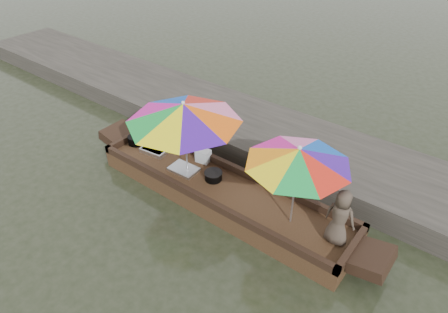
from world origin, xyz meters
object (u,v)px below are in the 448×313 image
Objects in this scene: umbrella_bow at (185,138)px; umbrella_stern at (295,186)px; vendor at (340,217)px; boat_hull at (221,194)px; tray_scallop at (184,169)px; charcoal_grill at (213,176)px; supply_bag at (203,156)px; cooking_pot at (136,140)px; tray_crayfish at (155,150)px.

umbrella_bow is 2.37m from umbrella_stern.
umbrella_bow is (-3.17, -0.06, 0.26)m from vendor.
boat_hull is 9.40× the size of tray_scallop.
vendor reaches higher than charcoal_grill.
vendor is at bearing 1.56° from boat_hull.
supply_bag reaches higher than tray_scallop.
umbrella_bow is at bearing 42.20° from tray_scallop.
umbrella_stern is at bearing -0.65° from cooking_pot.
umbrella_stern is at bearing -1.22° from tray_crayfish.
umbrella_bow reaches higher than tray_scallop.
tray_scallop is 2.54m from umbrella_stern.
supply_bag is 0.27× the size of vendor.
charcoal_grill is 1.20× the size of supply_bag.
supply_bag is at bearing -6.11° from vendor.
boat_hull is 15.45× the size of cooking_pot.
boat_hull is at bearing 180.00° from umbrella_stern.
charcoal_grill is at bearing 0.71° from tray_crayfish.
boat_hull is 0.37m from charcoal_grill.
cooking_pot reaches higher than tray_scallop.
cooking_pot is 4.00m from umbrella_stern.
charcoal_grill is at bearing -32.46° from supply_bag.
umbrella_bow reaches higher than cooking_pot.
umbrella_stern is (3.37, -0.07, 0.73)m from tray_crayfish.
cooking_pot is at bearing 178.95° from boat_hull.
supply_bag is at bearing 83.80° from umbrella_bow.
charcoal_grill reaches higher than tray_crayfish.
tray_scallop is at bearing -176.83° from boat_hull.
tray_scallop is 0.34× the size of umbrella_stern.
tray_crayfish is (-1.85, 0.07, 0.22)m from boat_hull.
tray_crayfish is at bearing 172.62° from tray_scallop.
cooking_pot is at bearing -177.24° from tray_crayfish.
charcoal_grill is at bearing 8.69° from umbrella_bow.
charcoal_grill is (1.60, 0.02, 0.03)m from tray_crayfish.
umbrella_bow reaches higher than tray_crayfish.
vendor is 0.47× the size of umbrella_bow.
umbrella_stern is at bearing 1.19° from tray_scallop.
umbrella_stern reaches higher than cooking_pot.
boat_hull is at bearing 2.38° from vendor.
umbrella_bow is (-0.85, 0.00, 0.95)m from boat_hull.
supply_bag reaches higher than boat_hull.
umbrella_stern reaches higher than vendor.
umbrella_bow and umbrella_stern have the same top height.
vendor is at bearing 0.23° from cooking_pot.
charcoal_grill is 1.91m from umbrella_stern.
supply_bag is at bearing 19.46° from tray_crayfish.
umbrella_stern is (2.43, 0.05, 0.74)m from tray_scallop.
tray_crayfish is at bearing 175.89° from umbrella_bow.
tray_crayfish is 2.03× the size of supply_bag.
tray_crayfish is 1.69× the size of charcoal_grill.
umbrella_bow is at bearing 180.00° from umbrella_stern.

